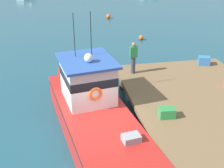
# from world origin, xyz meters

# --- Properties ---
(ground_plane) EXTENTS (200.00, 200.00, 0.00)m
(ground_plane) POSITION_xyz_m (0.00, 0.00, 0.00)
(ground_plane) COLOR #1E4C5B
(dock) EXTENTS (6.00, 9.00, 1.20)m
(dock) POSITION_xyz_m (4.80, 0.00, 1.07)
(dock) COLOR #4C3D2D
(dock) RESTS_ON ground
(main_fishing_boat) EXTENTS (3.78, 9.96, 4.80)m
(main_fishing_boat) POSITION_xyz_m (0.11, 0.44, 1.01)
(main_fishing_boat) COLOR red
(main_fishing_boat) RESTS_ON ground
(crate_single_by_cleat) EXTENTS (0.63, 0.49, 0.38)m
(crate_single_by_cleat) POSITION_xyz_m (2.81, -0.94, 1.39)
(crate_single_by_cleat) COLOR #2D8442
(crate_single_by_cleat) RESTS_ON dock
(crate_single_far) EXTENTS (0.71, 0.61, 0.46)m
(crate_single_far) POSITION_xyz_m (6.67, 3.77, 1.43)
(crate_single_far) COLOR #3370B2
(crate_single_far) RESTS_ON dock
(deckhand_by_the_boat) EXTENTS (0.36, 0.22, 1.63)m
(deckhand_by_the_boat) POSITION_xyz_m (2.57, 3.38, 2.06)
(deckhand_by_the_boat) COLOR #383842
(deckhand_by_the_boat) RESTS_ON dock
(mooring_buoy_spare_mooring) EXTENTS (0.37, 0.37, 0.37)m
(mooring_buoy_spare_mooring) POSITION_xyz_m (0.44, 8.03, 0.19)
(mooring_buoy_spare_mooring) COLOR silver
(mooring_buoy_spare_mooring) RESTS_ON ground
(mooring_buoy_inshore) EXTENTS (0.45, 0.45, 0.45)m
(mooring_buoy_inshore) POSITION_xyz_m (4.26, 20.24, 0.23)
(mooring_buoy_inshore) COLOR #EA5B19
(mooring_buoy_inshore) RESTS_ON ground
(mooring_buoy_channel_marker) EXTENTS (0.39, 0.39, 0.39)m
(mooring_buoy_channel_marker) POSITION_xyz_m (5.61, 12.43, 0.19)
(mooring_buoy_channel_marker) COLOR #EA5B19
(mooring_buoy_channel_marker) RESTS_ON ground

